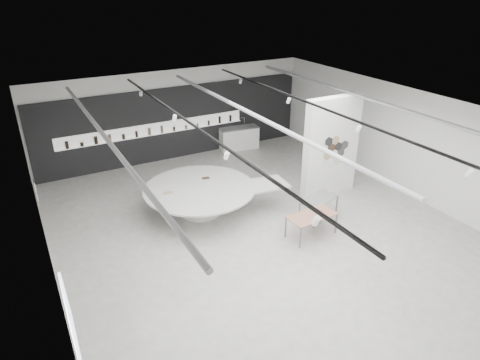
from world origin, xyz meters
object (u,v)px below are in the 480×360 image
partition_column (331,147)px  sample_table_stone (319,200)px  kitchen_counter (239,138)px  sample_table_wood (312,216)px  display_island (202,196)px

partition_column → sample_table_stone: size_ratio=2.39×
partition_column → kitchen_counter: bearing=97.2°
sample_table_wood → kitchen_counter: kitchen_counter is taller
sample_table_stone → kitchen_counter: kitchen_counter is taller
sample_table_wood → display_island: bearing=128.8°
sample_table_wood → kitchen_counter: size_ratio=0.84×
display_island → sample_table_wood: bearing=-43.7°
partition_column → sample_table_wood: bearing=-138.6°
display_island → sample_table_wood: size_ratio=3.13×
partition_column → sample_table_wood: 3.27m
sample_table_wood → sample_table_stone: 1.15m
sample_table_stone → kitchen_counter: size_ratio=0.81×
sample_table_wood → partition_column: bearing=41.4°
sample_table_wood → sample_table_stone: bearing=40.7°
sample_table_stone → kitchen_counter: 6.82m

